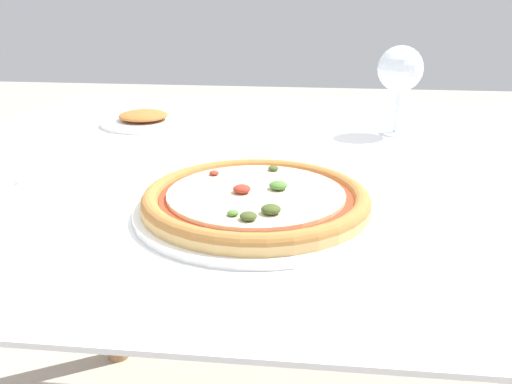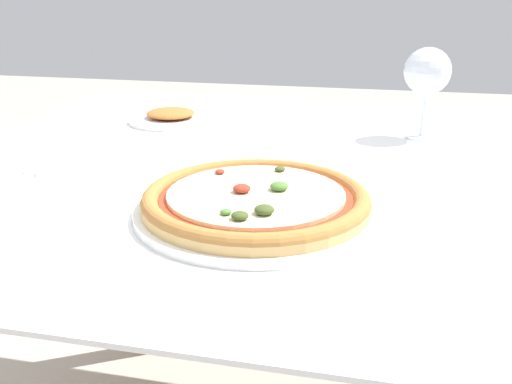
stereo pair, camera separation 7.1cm
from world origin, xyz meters
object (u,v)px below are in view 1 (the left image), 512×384
at_px(pizza_plate, 256,202).
at_px(fork, 4,188).
at_px(side_plate, 144,120).
at_px(wine_glass_far_left, 400,71).
at_px(dining_table, 333,207).

xyz_separation_m(pizza_plate, fork, (-0.37, 0.05, -0.01)).
bearing_deg(side_plate, fork, -101.17).
bearing_deg(side_plate, wine_glass_far_left, -2.16).
bearing_deg(fork, wine_glass_far_left, 33.39).
relative_size(dining_table, fork, 8.11).
relative_size(fork, wine_glass_far_left, 1.01).
distance_m(fork, side_plate, 0.41).
bearing_deg(dining_table, side_plate, 150.45).
bearing_deg(fork, pizza_plate, -7.93).
distance_m(pizza_plate, fork, 0.37).
height_order(dining_table, wine_glass_far_left, wine_glass_far_left).
relative_size(dining_table, wine_glass_far_left, 8.18).
height_order(dining_table, pizza_plate, pizza_plate).
bearing_deg(pizza_plate, side_plate, 122.01).
bearing_deg(wine_glass_far_left, side_plate, 177.84).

